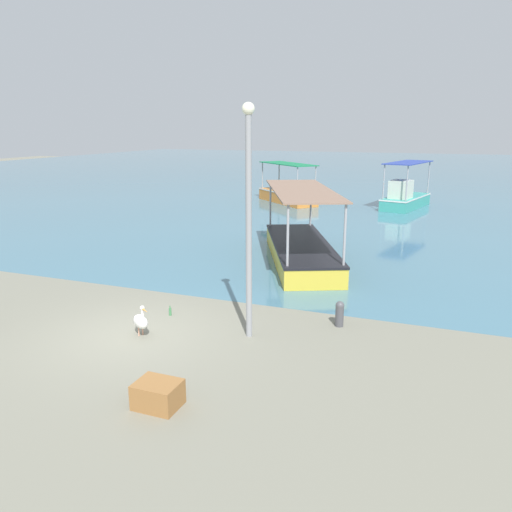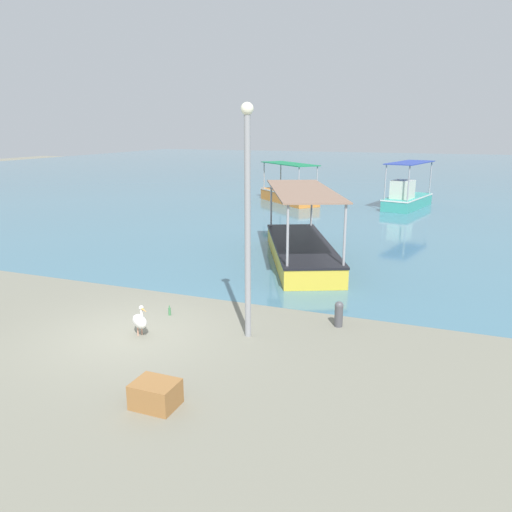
% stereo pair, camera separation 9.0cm
% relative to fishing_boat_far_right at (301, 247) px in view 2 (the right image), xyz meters
% --- Properties ---
extents(ground, '(120.00, 120.00, 0.00)m').
position_rel_fishing_boat_far_right_xyz_m(ground, '(-1.93, -7.94, -0.54)').
color(ground, gray).
extents(harbor_water, '(110.00, 90.00, 0.00)m').
position_rel_fishing_boat_far_right_xyz_m(harbor_water, '(-1.93, 40.06, -0.53)').
color(harbor_water, teal).
rests_on(harbor_water, ground).
extents(fishing_boat_far_right, '(4.64, 7.18, 2.66)m').
position_rel_fishing_boat_far_right_xyz_m(fishing_boat_far_right, '(0.00, 0.00, 0.00)').
color(fishing_boat_far_right, gold).
rests_on(fishing_boat_far_right, harbor_water).
extents(fishing_boat_near_right, '(2.74, 5.08, 2.77)m').
position_rel_fishing_boat_far_right_xyz_m(fishing_boat_near_right, '(2.53, 14.42, 0.14)').
color(fishing_boat_near_right, teal).
rests_on(fishing_boat_near_right, harbor_water).
extents(fishing_boat_outer, '(4.86, 4.65, 2.55)m').
position_rel_fishing_boat_far_right_xyz_m(fishing_boat_outer, '(-4.87, 14.04, 0.01)').
color(fishing_boat_outer, orange).
rests_on(fishing_boat_outer, harbor_water).
extents(pelican, '(0.71, 0.56, 0.80)m').
position_rel_fishing_boat_far_right_xyz_m(pelican, '(-1.67, -7.93, -0.16)').
color(pelican, '#E0997A').
rests_on(pelican, ground).
extents(lamp_post, '(0.28, 0.28, 5.33)m').
position_rel_fishing_boat_far_right_xyz_m(lamp_post, '(0.73, -7.02, 2.48)').
color(lamp_post, gray).
rests_on(lamp_post, ground).
extents(mooring_bollard, '(0.22, 0.22, 0.65)m').
position_rel_fishing_boat_far_right_xyz_m(mooring_bollard, '(2.61, -5.67, -0.19)').
color(mooring_bollard, '#47474C').
rests_on(mooring_bollard, ground).
extents(cargo_crate, '(0.79, 0.63, 0.46)m').
position_rel_fishing_boat_far_right_xyz_m(cargo_crate, '(0.36, -10.47, -0.30)').
color(cargo_crate, olive).
rests_on(cargo_crate, ground).
extents(glass_bottle, '(0.07, 0.07, 0.27)m').
position_rel_fishing_boat_far_right_xyz_m(glass_bottle, '(-1.70, -6.52, -0.43)').
color(glass_bottle, '#3F7F4C').
rests_on(glass_bottle, ground).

